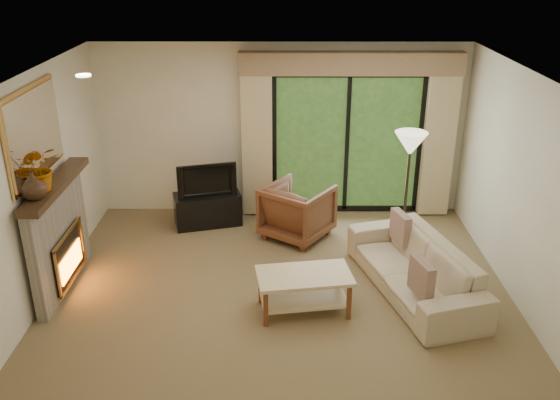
{
  "coord_description": "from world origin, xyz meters",
  "views": [
    {
      "loc": [
        0.03,
        -6.09,
        3.84
      ],
      "look_at": [
        0.0,
        0.3,
        1.1
      ],
      "focal_mm": 38.0,
      "sensor_mm": 36.0,
      "label": 1
    }
  ],
  "objects_px": {
    "media_console": "(208,209)",
    "sofa": "(414,267)",
    "coffee_table": "(304,292)",
    "armchair": "(297,211)"
  },
  "relations": [
    {
      "from": "sofa",
      "to": "coffee_table",
      "type": "bearing_deg",
      "value": -87.89
    },
    {
      "from": "armchair",
      "to": "sofa",
      "type": "height_order",
      "value": "armchair"
    },
    {
      "from": "armchair",
      "to": "sofa",
      "type": "distance_m",
      "value": 2.0
    },
    {
      "from": "coffee_table",
      "to": "armchair",
      "type": "bearing_deg",
      "value": 82.3
    },
    {
      "from": "media_console",
      "to": "sofa",
      "type": "xyz_separation_m",
      "value": [
        2.69,
        -1.86,
        0.08
      ]
    },
    {
      "from": "media_console",
      "to": "armchair",
      "type": "height_order",
      "value": "armchair"
    },
    {
      "from": "media_console",
      "to": "armchair",
      "type": "bearing_deg",
      "value": -32.13
    },
    {
      "from": "media_console",
      "to": "coffee_table",
      "type": "relative_size",
      "value": 0.92
    },
    {
      "from": "media_console",
      "to": "coffee_table",
      "type": "height_order",
      "value": "media_console"
    },
    {
      "from": "armchair",
      "to": "media_console",
      "type": "bearing_deg",
      "value": 17.82
    }
  ]
}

